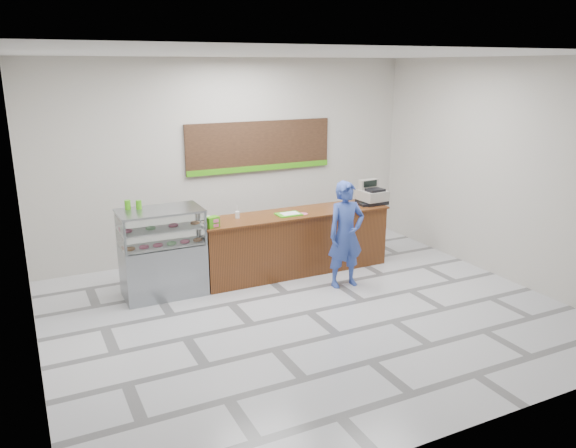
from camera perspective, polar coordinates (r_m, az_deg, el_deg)
name	(u,v)px	position (r m, az deg, el deg)	size (l,w,h in m)	color
floor	(309,312)	(8.04, 2.18, -8.93)	(7.00, 7.00, 0.00)	#BBBBC0
back_wall	(231,159)	(10.17, -5.81, 6.61)	(7.00, 7.00, 0.00)	beige
ceiling	(312,54)	(7.30, 2.48, 16.87)	(7.00, 7.00, 0.00)	silver
sales_counter	(295,242)	(9.37, 0.68, -1.86)	(3.26, 0.76, 1.03)	brown
display_case	(162,252)	(8.60, -12.64, -2.80)	(1.22, 0.72, 1.33)	gray
menu_board	(260,147)	(10.31, -2.87, 7.82)	(2.80, 0.06, 0.90)	black
cash_register	(372,195)	(9.93, 8.51, 2.95)	(0.45, 0.47, 0.41)	black
card_terminal	(363,205)	(9.74, 7.58, 1.95)	(0.09, 0.17, 0.04)	black
serving_tray	(289,214)	(9.09, 0.08, 1.01)	(0.40, 0.29, 0.02)	#44C319
napkin_box	(208,221)	(8.63, -8.11, 0.35)	(0.13, 0.13, 0.11)	white
straw_cup	(237,215)	(8.91, -5.17, 0.92)	(0.07, 0.07, 0.11)	silver
promo_box	(212,222)	(8.44, -7.69, 0.19)	(0.18, 0.12, 0.16)	#419F12
donut_decal	(303,214)	(9.15, 1.51, 1.05)	(0.16, 0.16, 0.00)	#DC557E
green_cup_left	(128,205)	(8.54, -15.98, 1.89)	(0.09, 0.09, 0.14)	#419F12
green_cup_right	(139,205)	(8.51, -14.92, 1.90)	(0.08, 0.08, 0.13)	#419F12
customer	(346,235)	(8.74, 5.91, -1.07)	(0.61, 0.40, 1.68)	#3149A1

